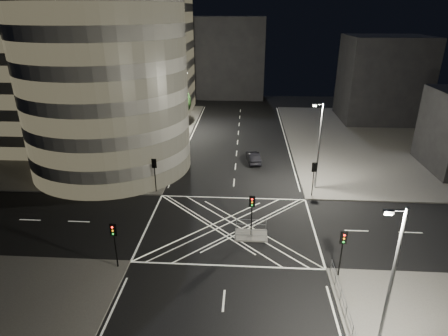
# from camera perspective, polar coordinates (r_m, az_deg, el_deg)

# --- Properties ---
(ground) EXTENTS (120.00, 120.00, 0.00)m
(ground) POSITION_cam_1_polar(r_m,az_deg,el_deg) (36.57, 0.95, -8.92)
(ground) COLOR black
(ground) RESTS_ON ground
(sidewalk_far_left) EXTENTS (42.00, 42.00, 0.15)m
(sidewalk_far_left) POSITION_cam_1_polar(r_m,az_deg,el_deg) (68.24, -23.10, 4.73)
(sidewalk_far_left) COLOR #575452
(sidewalk_far_left) RESTS_ON ground
(sidewalk_far_right) EXTENTS (42.00, 42.00, 0.15)m
(sidewalk_far_right) POSITION_cam_1_polar(r_m,az_deg,el_deg) (67.11, 27.78, 3.61)
(sidewalk_far_right) COLOR #575452
(sidewalk_far_right) RESTS_ON ground
(central_island) EXTENTS (3.00, 2.00, 0.15)m
(central_island) POSITION_cam_1_polar(r_m,az_deg,el_deg) (35.25, 4.13, -10.19)
(central_island) COLOR slate
(central_island) RESTS_ON ground
(office_tower_curved) EXTENTS (30.00, 29.00, 27.20)m
(office_tower_curved) POSITION_cam_1_polar(r_m,az_deg,el_deg) (54.83, -20.91, 14.56)
(office_tower_curved) COLOR gray
(office_tower_curved) RESTS_ON sidewalk_far_left
(office_block_rear) EXTENTS (24.00, 16.00, 22.00)m
(office_block_rear) POSITION_cam_1_polar(r_m,az_deg,el_deg) (77.09, -14.68, 16.19)
(office_block_rear) COLOR gray
(office_block_rear) RESTS_ON sidewalk_far_left
(building_right_far) EXTENTS (14.00, 12.00, 15.00)m
(building_right_far) POSITION_cam_1_polar(r_m,az_deg,el_deg) (76.09, 22.99, 12.40)
(building_right_far) COLOR black
(building_right_far) RESTS_ON sidewalk_far_right
(building_far_end) EXTENTS (18.00, 8.00, 18.00)m
(building_far_end) POSITION_cam_1_polar(r_m,az_deg,el_deg) (89.77, 0.13, 16.38)
(building_far_end) COLOR black
(building_far_end) RESTS_ON ground
(tree_a) EXTENTS (4.65, 4.65, 7.56)m
(tree_a) POSITION_cam_1_polar(r_m,az_deg,el_deg) (44.12, -12.23, 3.53)
(tree_a) COLOR black
(tree_a) RESTS_ON sidewalk_far_left
(tree_b) EXTENTS (5.22, 5.22, 8.14)m
(tree_b) POSITION_cam_1_polar(r_m,az_deg,el_deg) (49.55, -10.47, 6.13)
(tree_b) COLOR black
(tree_b) RESTS_ON sidewalk_far_left
(tree_c) EXTENTS (4.43, 4.43, 7.02)m
(tree_c) POSITION_cam_1_polar(r_m,az_deg,el_deg) (55.34, -9.00, 7.29)
(tree_c) COLOR black
(tree_c) RESTS_ON sidewalk_far_left
(tree_d) EXTENTS (4.35, 4.35, 6.92)m
(tree_d) POSITION_cam_1_polar(r_m,az_deg,el_deg) (61.03, -7.83, 8.77)
(tree_d) COLOR black
(tree_d) RESTS_ON sidewalk_far_left
(tree_e) EXTENTS (4.23, 4.23, 6.76)m
(tree_e) POSITION_cam_1_polar(r_m,az_deg,el_deg) (66.78, -6.85, 9.97)
(tree_e) COLOR black
(tree_e) RESTS_ON sidewalk_far_left
(traffic_signal_fl) EXTENTS (0.55, 0.22, 4.00)m
(traffic_signal_fl) POSITION_cam_1_polar(r_m,az_deg,el_deg) (42.45, -10.54, -0.17)
(traffic_signal_fl) COLOR black
(traffic_signal_fl) RESTS_ON sidewalk_far_left
(traffic_signal_nl) EXTENTS (0.55, 0.22, 4.00)m
(traffic_signal_nl) POSITION_cam_1_polar(r_m,az_deg,el_deg) (30.96, -16.40, -10.10)
(traffic_signal_nl) COLOR black
(traffic_signal_nl) RESTS_ON sidewalk_near_left
(traffic_signal_fr) EXTENTS (0.55, 0.22, 4.00)m
(traffic_signal_fr) POSITION_cam_1_polar(r_m,az_deg,el_deg) (41.90, 13.53, -0.75)
(traffic_signal_fr) COLOR black
(traffic_signal_fr) RESTS_ON sidewalk_far_right
(traffic_signal_nr) EXTENTS (0.55, 0.22, 4.00)m
(traffic_signal_nr) POSITION_cam_1_polar(r_m,az_deg,el_deg) (30.20, 17.60, -11.17)
(traffic_signal_nr) COLOR black
(traffic_signal_nr) RESTS_ON sidewalk_near_right
(traffic_signal_island) EXTENTS (0.55, 0.22, 4.00)m
(traffic_signal_island) POSITION_cam_1_polar(r_m,az_deg,el_deg) (33.79, 4.27, -6.15)
(traffic_signal_island) COLOR black
(traffic_signal_island) RESTS_ON central_island
(street_lamp_left_near) EXTENTS (1.25, 0.25, 10.00)m
(street_lamp_left_near) POSITION_cam_1_polar(r_m,az_deg,el_deg) (46.44, -10.06, 5.36)
(street_lamp_left_near) COLOR slate
(street_lamp_left_near) RESTS_ON sidewalk_far_left
(street_lamp_left_far) EXTENTS (1.25, 0.25, 10.00)m
(street_lamp_left_far) POSITION_cam_1_polar(r_m,az_deg,el_deg) (63.48, -6.40, 10.30)
(street_lamp_left_far) COLOR slate
(street_lamp_left_far) RESTS_ON sidewalk_far_left
(street_lamp_right_far) EXTENTS (1.25, 0.25, 10.00)m
(street_lamp_right_far) POSITION_cam_1_polar(r_m,az_deg,el_deg) (43.10, 14.23, 3.60)
(street_lamp_right_far) COLOR slate
(street_lamp_right_far) RESTS_ON sidewalk_far_right
(street_lamp_right_near) EXTENTS (1.25, 0.25, 10.00)m
(street_lamp_right_near) POSITION_cam_1_polar(r_m,az_deg,el_deg) (23.36, 23.99, -15.54)
(street_lamp_right_near) COLOR slate
(street_lamp_right_near) RESTS_ON sidewalk_near_right
(railing_near_right) EXTENTS (0.06, 11.70, 1.10)m
(railing_near_right) POSITION_cam_1_polar(r_m,az_deg,el_deg) (27.42, 18.56, -21.31)
(railing_near_right) COLOR slate
(railing_near_right) RESTS_ON sidewalk_near_right
(railing_island_south) EXTENTS (2.80, 0.06, 1.10)m
(railing_island_south) POSITION_cam_1_polar(r_m,az_deg,el_deg) (34.16, 4.17, -10.14)
(railing_island_south) COLOR slate
(railing_island_south) RESTS_ON central_island
(railing_island_north) EXTENTS (2.80, 0.06, 1.10)m
(railing_island_north) POSITION_cam_1_polar(r_m,az_deg,el_deg) (35.68, 4.16, -8.56)
(railing_island_north) COLOR slate
(railing_island_north) RESTS_ON central_island
(sedan) EXTENTS (2.20, 4.59, 1.45)m
(sedan) POSITION_cam_1_polar(r_m,az_deg,el_deg) (51.27, 4.48, 1.64)
(sedan) COLOR black
(sedan) RESTS_ON ground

